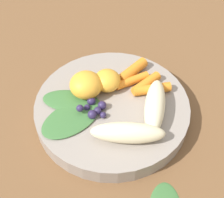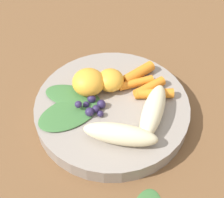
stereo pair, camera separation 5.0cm
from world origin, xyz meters
name	(u,v)px [view 1 (the left image)]	position (x,y,z in m)	size (l,w,h in m)	color
ground_plane	(112,114)	(0.00, 0.00, 0.00)	(2.40, 2.40, 0.00)	brown
bowl	(112,109)	(0.00, 0.00, 0.01)	(0.26, 0.26, 0.03)	gray
banana_peeled_left	(155,106)	(-0.02, -0.07, 0.05)	(0.11, 0.03, 0.03)	beige
banana_peeled_right	(128,133)	(-0.07, -0.02, 0.05)	(0.11, 0.03, 0.03)	beige
orange_segment_near	(86,85)	(0.02, 0.04, 0.05)	(0.05, 0.05, 0.04)	#F4A833
orange_segment_far	(107,80)	(0.04, 0.01, 0.05)	(0.05, 0.05, 0.03)	#F4A833
carrot_front	(152,89)	(0.02, -0.07, 0.04)	(0.02, 0.02, 0.06)	orange
carrot_mid_left	(146,84)	(0.03, -0.06, 0.04)	(0.02, 0.02, 0.06)	orange
carrot_mid_right	(132,81)	(0.04, -0.04, 0.04)	(0.01, 0.01, 0.06)	orange
carrot_rear	(132,71)	(0.06, -0.04, 0.04)	(0.02, 0.02, 0.06)	orange
blueberry_pile	(94,109)	(-0.02, 0.03, 0.04)	(0.04, 0.05, 0.02)	#2D234C
coconut_shred_patch	(79,113)	(-0.02, 0.05, 0.03)	(0.05, 0.05, 0.00)	white
kale_leaf_left	(72,101)	(0.01, 0.07, 0.03)	(0.10, 0.05, 0.01)	#3D7038
kale_leaf_right	(71,118)	(-0.03, 0.07, 0.03)	(0.10, 0.06, 0.01)	#3D7038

